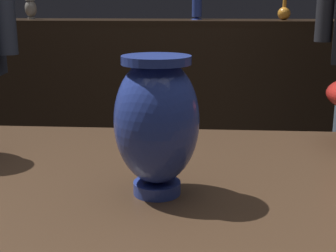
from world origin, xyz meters
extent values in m
cube|color=#422D1E|center=(0.00, 0.00, 0.78)|extent=(1.20, 0.64, 0.05)
cube|color=black|center=(0.00, 2.20, 0.47)|extent=(2.60, 0.40, 0.95)
cube|color=black|center=(0.00, 2.20, 0.97)|extent=(2.60, 0.40, 0.04)
cylinder|color=#2D429E|center=(-0.03, -0.08, 0.81)|extent=(0.07, 0.07, 0.02)
ellipsoid|color=#2D429E|center=(-0.03, -0.08, 0.92)|extent=(0.13, 0.13, 0.20)
cylinder|color=#2D429E|center=(-0.03, -0.08, 1.01)|extent=(0.10, 0.10, 0.01)
cylinder|color=gray|center=(-1.04, 2.24, 1.00)|extent=(0.05, 0.05, 0.01)
ellipsoid|color=gray|center=(-1.04, 2.24, 1.06)|extent=(0.07, 0.07, 0.11)
cylinder|color=gray|center=(-1.04, 2.24, 1.11)|extent=(0.06, 0.06, 0.01)
sphere|color=orange|center=(0.52, 2.19, 1.03)|extent=(0.08, 0.08, 0.08)
cylinder|color=orange|center=(0.52, 2.19, 1.10)|extent=(0.02, 0.02, 0.09)
cone|color=#2D429E|center=(0.00, 2.24, 1.00)|extent=(0.07, 0.07, 0.02)
camera|label=1|loc=(0.04, -0.78, 1.09)|focal=51.30mm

